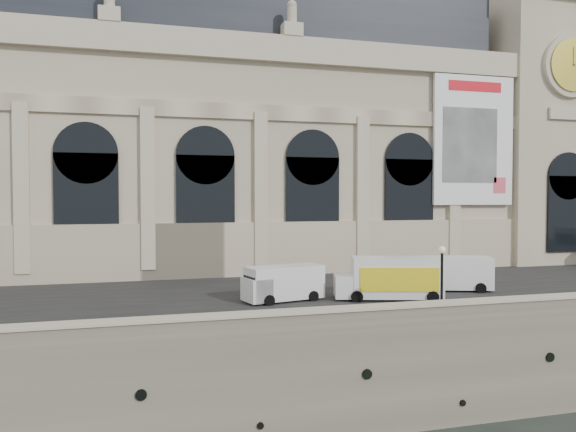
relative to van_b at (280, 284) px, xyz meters
name	(u,v)px	position (x,y,z in m)	size (l,w,h in m)	color
quay	(227,287)	(0.45, 25.63, -4.27)	(160.00, 70.00, 6.00)	gray
street	(270,290)	(0.45, 4.63, -1.24)	(160.00, 24.00, 0.06)	#2D2D2D
parapet	(329,319)	(0.45, -8.77, -0.66)	(160.00, 1.40, 1.21)	gray
museum	(175,135)	(-5.53, 21.49, 12.45)	(69.00, 18.70, 29.10)	beige
clock_pavilion	(524,110)	(34.45, 18.56, 16.15)	(13.00, 14.72, 36.70)	beige
van_b	(280,284)	(0.00, 0.00, 0.00)	(5.93, 3.31, 2.49)	silver
van_c	(448,273)	(13.74, 0.91, 0.08)	(6.37, 4.04, 2.66)	silver
box_truck	(390,278)	(7.73, -1.38, 0.25)	(7.88, 4.38, 3.03)	silver
lamp_right	(442,282)	(8.14, -7.53, 0.89)	(0.44, 0.44, 4.35)	black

